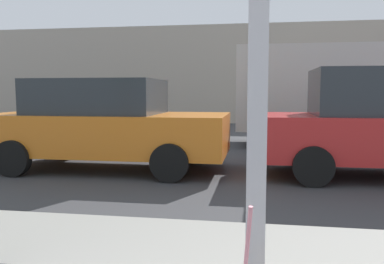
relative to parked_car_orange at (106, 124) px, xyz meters
name	(u,v)px	position (x,y,z in m)	size (l,w,h in m)	color
ground_plane	(257,158)	(2.85, 1.70, -0.87)	(60.00, 60.00, 0.00)	#38383A
building_facade_far	(258,74)	(2.85, 12.40, 1.44)	(28.00, 1.20, 4.63)	#A89E8E
parked_car_orange	(106,124)	(0.00, 0.00, 0.00)	(4.51, 2.06, 1.71)	orange
box_truck	(372,91)	(5.85, 4.12, 0.63)	(7.26, 2.44, 2.67)	beige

